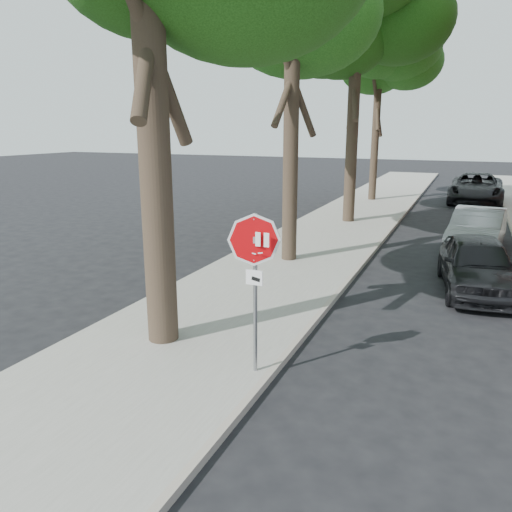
{
  "coord_description": "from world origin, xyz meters",
  "views": [
    {
      "loc": [
        2.24,
        -6.84,
        3.98
      ],
      "look_at": [
        -0.7,
        0.03,
        2.05
      ],
      "focal_mm": 35.0,
      "sensor_mm": 36.0,
      "label": 1
    }
  ],
  "objects": [
    {
      "name": "tree_far",
      "position": [
        -2.72,
        21.11,
        7.21
      ],
      "size": [
        5.29,
        4.91,
        9.33
      ],
      "color": "black",
      "rests_on": "sidewalk_left"
    },
    {
      "name": "ground",
      "position": [
        0.0,
        0.0,
        0.0
      ],
      "size": [
        120.0,
        120.0,
        0.0
      ],
      "primitive_type": "plane",
      "color": "black",
      "rests_on": "ground"
    },
    {
      "name": "sidewalk_left",
      "position": [
        -2.5,
        12.0,
        0.06
      ],
      "size": [
        4.0,
        55.0,
        0.12
      ],
      "primitive_type": "cube",
      "color": "gray",
      "rests_on": "ground"
    },
    {
      "name": "curb_left",
      "position": [
        -0.45,
        12.0,
        0.07
      ],
      "size": [
        0.12,
        55.0,
        0.13
      ],
      "primitive_type": "cube",
      "color": "#9E9384",
      "rests_on": "ground"
    },
    {
      "name": "car_b",
      "position": [
        2.6,
        10.74,
        0.71
      ],
      "size": [
        1.96,
        4.44,
        1.42
      ],
      "primitive_type": "imported",
      "rotation": [
        0.0,
        0.0,
        -0.11
      ],
      "color": "gray",
      "rests_on": "ground"
    },
    {
      "name": "car_d",
      "position": [
        2.56,
        22.61,
        0.8
      ],
      "size": [
        2.76,
        5.81,
        1.6
      ],
      "primitive_type": "imported",
      "rotation": [
        0.0,
        0.0,
        -0.02
      ],
      "color": "black",
      "rests_on": "ground"
    },
    {
      "name": "car_a",
      "position": [
        2.6,
        6.25,
        0.69
      ],
      "size": [
        2.17,
        4.26,
        1.39
      ],
      "primitive_type": "imported",
      "rotation": [
        0.0,
        0.0,
        0.14
      ],
      "color": "black",
      "rests_on": "ground"
    },
    {
      "name": "stop_sign",
      "position": [
        -0.7,
        -0.03,
        1.95
      ],
      "size": [
        0.76,
        0.34,
        2.61
      ],
      "color": "gray",
      "rests_on": "sidewalk_left"
    },
    {
      "name": "tree_mid_b",
      "position": [
        -2.42,
        14.12,
        8.0
      ],
      "size": [
        5.88,
        5.46,
        10.36
      ],
      "color": "black",
      "rests_on": "sidewalk_left"
    }
  ]
}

